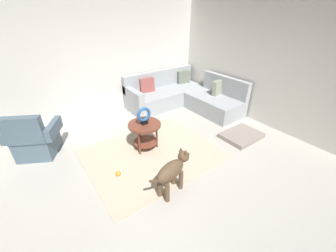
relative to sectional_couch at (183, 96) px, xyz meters
The scene contains 11 objects.
ground_plane 2.85m from the sectional_couch, 134.68° to the right, with size 6.00×6.00×0.10m, color #B7B2A8.
wall_back 2.44m from the sectional_couch, 155.09° to the left, with size 6.00×0.12×2.70m, color silver.
wall_right 2.47m from the sectional_couch, 64.81° to the right, with size 0.12×6.00×2.70m, color silver.
area_rug 2.28m from the sectional_couch, 144.49° to the right, with size 2.30×1.90×0.01m, color #BCAD93.
sectional_couch is the anchor object (origin of this frame).
armchair 3.53m from the sectional_couch, behind, with size 0.99×0.91×0.88m.
side_table 2.13m from the sectional_couch, 149.44° to the right, with size 0.60×0.60×0.54m.
torus_sculpture 2.17m from the sectional_couch, 149.44° to the right, with size 0.28×0.08×0.33m.
dog_bed_mat 1.95m from the sectional_couch, 90.36° to the right, with size 0.80×0.60×0.09m, color gray.
dog 3.04m from the sectional_couch, 132.72° to the right, with size 0.84×0.34×0.63m.
dog_toy_ball 2.99m from the sectional_couch, 150.25° to the right, with size 0.09×0.09×0.09m, color orange.
Camera 1 is at (-1.43, -1.98, 2.38)m, focal length 22.19 mm.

